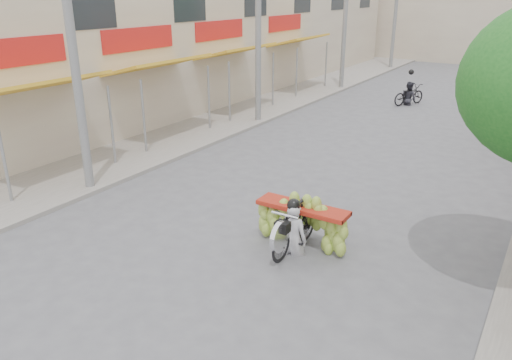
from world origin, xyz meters
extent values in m
plane|color=#58585D|center=(0.00, 0.00, 0.00)|extent=(120.00, 120.00, 0.00)
cube|color=gray|center=(-7.00, 15.00, 0.06)|extent=(4.00, 60.00, 0.12)
cube|color=#BDAD95|center=(-12.00, 14.00, 3.00)|extent=(8.00, 40.00, 6.00)
cube|color=gold|center=(-7.12, 3.00, 2.75)|extent=(1.77, 4.00, 0.53)
cylinder|color=slate|center=(-6.30, 1.20, 1.27)|extent=(0.08, 0.08, 2.55)
cylinder|color=slate|center=(-6.30, 4.80, 1.27)|extent=(0.08, 0.08, 2.55)
cube|color=red|center=(-8.00, 3.00, 3.60)|extent=(0.10, 3.50, 0.80)
cube|color=gold|center=(-7.12, 8.00, 2.75)|extent=(1.77, 4.00, 0.53)
cylinder|color=slate|center=(-6.30, 6.20, 1.27)|extent=(0.08, 0.08, 2.55)
cylinder|color=slate|center=(-6.30, 9.80, 1.27)|extent=(0.08, 0.08, 2.55)
cube|color=red|center=(-8.00, 8.00, 3.60)|extent=(0.10, 3.50, 0.80)
cube|color=gold|center=(-7.12, 13.00, 2.75)|extent=(1.77, 4.00, 0.53)
cylinder|color=slate|center=(-6.30, 11.20, 1.27)|extent=(0.08, 0.08, 2.55)
cylinder|color=slate|center=(-6.30, 14.80, 1.27)|extent=(0.08, 0.08, 2.55)
cube|color=red|center=(-8.00, 13.00, 3.60)|extent=(0.10, 3.50, 0.80)
cube|color=gold|center=(-7.12, 19.00, 2.75)|extent=(1.77, 4.00, 0.53)
cylinder|color=slate|center=(-6.30, 17.20, 1.27)|extent=(0.08, 0.08, 2.55)
cylinder|color=slate|center=(-6.30, 20.80, 1.27)|extent=(0.08, 0.08, 2.55)
cube|color=red|center=(-8.00, 19.00, 3.60)|extent=(0.10, 3.50, 0.80)
cube|color=#1E2328|center=(-8.02, 6.00, 4.60)|extent=(0.08, 2.00, 1.10)
cube|color=#1E2328|center=(-8.02, 11.00, 4.60)|extent=(0.08, 2.00, 1.10)
cube|color=#1E2328|center=(-8.02, 16.00, 4.60)|extent=(0.08, 2.00, 1.10)
cube|color=#1E2328|center=(-8.02, 21.00, 4.60)|extent=(0.08, 2.00, 1.10)
cube|color=#1E2328|center=(-8.02, 26.00, 4.60)|extent=(0.08, 2.00, 1.10)
cube|color=#1E2328|center=(-8.02, 31.00, 4.60)|extent=(0.08, 2.00, 1.10)
cube|color=#BDAD95|center=(0.00, 38.00, 3.50)|extent=(20.00, 6.00, 7.00)
cylinder|color=slate|center=(-5.40, 3.00, 4.00)|extent=(0.24, 0.24, 8.00)
cylinder|color=slate|center=(-5.40, 12.00, 4.00)|extent=(0.24, 0.24, 8.00)
cylinder|color=slate|center=(-5.40, 21.00, 4.00)|extent=(0.24, 0.24, 8.00)
cylinder|color=slate|center=(-5.40, 30.00, 4.00)|extent=(0.24, 0.24, 8.00)
imported|color=black|center=(1.09, 2.89, 0.55)|extent=(0.58, 1.88, 1.09)
cylinder|color=silver|center=(1.09, 2.24, 0.62)|extent=(0.10, 0.66, 0.66)
cube|color=black|center=(1.09, 2.34, 0.80)|extent=(0.28, 0.22, 0.22)
cylinder|color=silver|center=(1.09, 2.44, 1.02)|extent=(0.60, 0.05, 0.05)
cube|color=maroon|center=(1.09, 3.24, 0.88)|extent=(2.03, 0.55, 0.10)
imported|color=silver|center=(1.09, 2.84, 1.13)|extent=(0.60, 0.44, 1.66)
sphere|color=black|center=(1.09, 2.81, 1.93)|extent=(0.28, 0.28, 0.28)
imported|color=black|center=(-0.97, 18.79, 0.50)|extent=(1.40, 1.89, 1.00)
imported|color=#2C2B34|center=(-0.97, 18.79, 1.12)|extent=(0.93, 0.79, 1.65)
sphere|color=black|center=(-0.97, 18.79, 1.58)|extent=(0.26, 0.26, 0.26)
imported|color=black|center=(1.78, 20.61, 0.44)|extent=(0.74, 1.55, 0.88)
imported|color=#2C2B34|center=(1.78, 20.61, 1.12)|extent=(1.15, 0.77, 1.65)
sphere|color=black|center=(1.78, 20.61, 1.58)|extent=(0.26, 0.26, 0.26)
imported|color=black|center=(1.01, 26.48, 0.42)|extent=(1.22, 1.56, 0.83)
imported|color=#2C2B34|center=(1.01, 26.48, 1.12)|extent=(1.11, 0.96, 1.65)
sphere|color=black|center=(1.01, 26.48, 1.58)|extent=(0.26, 0.26, 0.26)
camera|label=1|loc=(5.38, -5.59, 5.24)|focal=35.00mm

